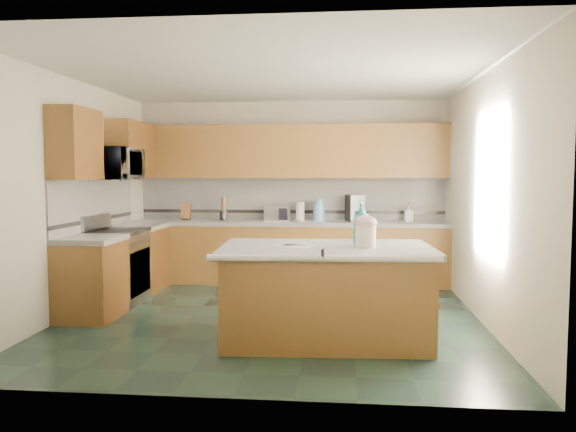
# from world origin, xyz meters

# --- Properties ---
(floor) EXTENTS (4.60, 4.60, 0.00)m
(floor) POSITION_xyz_m (0.00, 0.00, 0.00)
(floor) COLOR black
(floor) RESTS_ON ground
(ceiling) EXTENTS (4.60, 4.60, 0.00)m
(ceiling) POSITION_xyz_m (0.00, 0.00, 2.70)
(ceiling) COLOR white
(ceiling) RESTS_ON ground
(wall_back) EXTENTS (4.60, 0.04, 2.70)m
(wall_back) POSITION_xyz_m (0.00, 2.32, 1.35)
(wall_back) COLOR beige
(wall_back) RESTS_ON ground
(wall_front) EXTENTS (4.60, 0.04, 2.70)m
(wall_front) POSITION_xyz_m (0.00, -2.32, 1.35)
(wall_front) COLOR beige
(wall_front) RESTS_ON ground
(wall_left) EXTENTS (0.04, 4.60, 2.70)m
(wall_left) POSITION_xyz_m (-2.32, 0.00, 1.35)
(wall_left) COLOR beige
(wall_left) RESTS_ON ground
(wall_right) EXTENTS (0.04, 4.60, 2.70)m
(wall_right) POSITION_xyz_m (2.32, 0.00, 1.35)
(wall_right) COLOR beige
(wall_right) RESTS_ON ground
(back_base_cab) EXTENTS (4.60, 0.60, 0.86)m
(back_base_cab) POSITION_xyz_m (0.00, 2.00, 0.43)
(back_base_cab) COLOR black
(back_base_cab) RESTS_ON ground
(back_countertop) EXTENTS (4.60, 0.64, 0.06)m
(back_countertop) POSITION_xyz_m (0.00, 2.00, 0.89)
(back_countertop) COLOR white
(back_countertop) RESTS_ON back_base_cab
(back_upper_cab) EXTENTS (4.60, 0.33, 0.78)m
(back_upper_cab) POSITION_xyz_m (0.00, 2.13, 1.94)
(back_upper_cab) COLOR black
(back_upper_cab) RESTS_ON wall_back
(back_backsplash) EXTENTS (4.60, 0.02, 0.63)m
(back_backsplash) POSITION_xyz_m (0.00, 2.29, 1.24)
(back_backsplash) COLOR silver
(back_backsplash) RESTS_ON back_countertop
(back_accent_band) EXTENTS (4.60, 0.01, 0.05)m
(back_accent_band) POSITION_xyz_m (0.00, 2.28, 1.04)
(back_accent_band) COLOR black
(back_accent_band) RESTS_ON back_countertop
(left_base_cab_rear) EXTENTS (0.60, 0.82, 0.86)m
(left_base_cab_rear) POSITION_xyz_m (-2.00, 1.29, 0.43)
(left_base_cab_rear) COLOR black
(left_base_cab_rear) RESTS_ON ground
(left_counter_rear) EXTENTS (0.64, 0.82, 0.06)m
(left_counter_rear) POSITION_xyz_m (-2.00, 1.29, 0.89)
(left_counter_rear) COLOR white
(left_counter_rear) RESTS_ON left_base_cab_rear
(left_base_cab_front) EXTENTS (0.60, 0.72, 0.86)m
(left_base_cab_front) POSITION_xyz_m (-2.00, -0.24, 0.43)
(left_base_cab_front) COLOR black
(left_base_cab_front) RESTS_ON ground
(left_counter_front) EXTENTS (0.64, 0.72, 0.06)m
(left_counter_front) POSITION_xyz_m (-2.00, -0.24, 0.89)
(left_counter_front) COLOR white
(left_counter_front) RESTS_ON left_base_cab_front
(left_backsplash) EXTENTS (0.02, 2.30, 0.63)m
(left_backsplash) POSITION_xyz_m (-2.29, 0.55, 1.24)
(left_backsplash) COLOR silver
(left_backsplash) RESTS_ON wall_left
(left_accent_band) EXTENTS (0.01, 2.30, 0.05)m
(left_accent_band) POSITION_xyz_m (-2.28, 0.55, 1.04)
(left_accent_band) COLOR black
(left_accent_band) RESTS_ON wall_left
(left_upper_cab_rear) EXTENTS (0.33, 1.09, 0.78)m
(left_upper_cab_rear) POSITION_xyz_m (-2.13, 1.42, 1.94)
(left_upper_cab_rear) COLOR black
(left_upper_cab_rear) RESTS_ON wall_left
(left_upper_cab_front) EXTENTS (0.33, 0.72, 0.78)m
(left_upper_cab_front) POSITION_xyz_m (-2.13, -0.24, 1.94)
(left_upper_cab_front) COLOR black
(left_upper_cab_front) RESTS_ON wall_left
(range_body) EXTENTS (0.60, 0.76, 0.88)m
(range_body) POSITION_xyz_m (-2.00, 0.50, 0.44)
(range_body) COLOR #B7B7BC
(range_body) RESTS_ON ground
(range_oven_door) EXTENTS (0.02, 0.68, 0.55)m
(range_oven_door) POSITION_xyz_m (-1.71, 0.50, 0.40)
(range_oven_door) COLOR black
(range_oven_door) RESTS_ON range_body
(range_cooktop) EXTENTS (0.62, 0.78, 0.04)m
(range_cooktop) POSITION_xyz_m (-2.00, 0.50, 0.90)
(range_cooktop) COLOR black
(range_cooktop) RESTS_ON range_body
(range_handle) EXTENTS (0.02, 0.66, 0.02)m
(range_handle) POSITION_xyz_m (-1.68, 0.50, 0.78)
(range_handle) COLOR #B7B7BC
(range_handle) RESTS_ON range_body
(range_backguard) EXTENTS (0.06, 0.76, 0.18)m
(range_backguard) POSITION_xyz_m (-2.26, 0.50, 1.02)
(range_backguard) COLOR #B7B7BC
(range_backguard) RESTS_ON range_body
(microwave) EXTENTS (0.50, 0.73, 0.41)m
(microwave) POSITION_xyz_m (-2.00, 0.50, 1.73)
(microwave) COLOR #B7B7BC
(microwave) RESTS_ON wall_left
(island_base) EXTENTS (1.97, 1.20, 0.86)m
(island_base) POSITION_xyz_m (0.63, -0.80, 0.43)
(island_base) COLOR black
(island_base) RESTS_ON ground
(island_top) EXTENTS (2.08, 1.30, 0.06)m
(island_top) POSITION_xyz_m (0.63, -0.80, 0.89)
(island_top) COLOR white
(island_top) RESTS_ON island_base
(island_bullnose) EXTENTS (2.02, 0.16, 0.06)m
(island_bullnose) POSITION_xyz_m (0.63, -1.40, 0.89)
(island_bullnose) COLOR white
(island_bullnose) RESTS_ON island_base
(treat_jar) EXTENTS (0.24, 0.24, 0.20)m
(treat_jar) POSITION_xyz_m (1.00, -0.86, 1.02)
(treat_jar) COLOR beige
(treat_jar) RESTS_ON island_top
(treat_jar_lid) EXTENTS (0.21, 0.21, 0.13)m
(treat_jar_lid) POSITION_xyz_m (1.00, -0.86, 1.16)
(treat_jar_lid) COLOR #C6989B
(treat_jar_lid) RESTS_ON treat_jar
(treat_jar_knob) EXTENTS (0.07, 0.02, 0.02)m
(treat_jar_knob) POSITION_xyz_m (1.00, -0.86, 1.20)
(treat_jar_knob) COLOR tan
(treat_jar_knob) RESTS_ON treat_jar_lid
(treat_jar_knob_end_l) EXTENTS (0.04, 0.04, 0.04)m
(treat_jar_knob_end_l) POSITION_xyz_m (0.97, -0.86, 1.20)
(treat_jar_knob_end_l) COLOR tan
(treat_jar_knob_end_l) RESTS_ON treat_jar_lid
(treat_jar_knob_end_r) EXTENTS (0.04, 0.04, 0.04)m
(treat_jar_knob_end_r) POSITION_xyz_m (1.04, -0.86, 1.20)
(treat_jar_knob_end_r) COLOR tan
(treat_jar_knob_end_r) RESTS_ON treat_jar_lid
(soap_bottle_island) EXTENTS (0.21, 0.21, 0.43)m
(soap_bottle_island) POSITION_xyz_m (0.97, -0.74, 1.13)
(soap_bottle_island) COLOR teal
(soap_bottle_island) RESTS_ON island_top
(paper_sheet_a) EXTENTS (0.29, 0.24, 0.00)m
(paper_sheet_a) POSITION_xyz_m (0.34, -0.71, 0.92)
(paper_sheet_a) COLOR white
(paper_sheet_a) RESTS_ON island_top
(paper_sheet_b) EXTENTS (0.37, 0.31, 0.00)m
(paper_sheet_b) POSITION_xyz_m (0.33, -0.83, 0.92)
(paper_sheet_b) COLOR white
(paper_sheet_b) RESTS_ON island_top
(clamp_body) EXTENTS (0.05, 0.10, 0.08)m
(clamp_body) POSITION_xyz_m (0.63, -1.38, 0.93)
(clamp_body) COLOR black
(clamp_body) RESTS_ON island_top
(clamp_handle) EXTENTS (0.02, 0.07, 0.02)m
(clamp_handle) POSITION_xyz_m (0.63, -1.43, 0.91)
(clamp_handle) COLOR black
(clamp_handle) RESTS_ON island_top
(knife_block) EXTENTS (0.15, 0.19, 0.27)m
(knife_block) POSITION_xyz_m (-1.56, 2.05, 1.04)
(knife_block) COLOR #472814
(knife_block) RESTS_ON back_countertop
(utensil_crock) EXTENTS (0.11, 0.11, 0.14)m
(utensil_crock) POSITION_xyz_m (-0.99, 2.08, 0.99)
(utensil_crock) COLOR black
(utensil_crock) RESTS_ON back_countertop
(utensil_bundle) EXTENTS (0.07, 0.07, 0.21)m
(utensil_bundle) POSITION_xyz_m (-0.99, 2.08, 1.16)
(utensil_bundle) COLOR #472814
(utensil_bundle) RESTS_ON utensil_crock
(toaster_oven) EXTENTS (0.38, 0.26, 0.21)m
(toaster_oven) POSITION_xyz_m (-0.18, 2.05, 1.03)
(toaster_oven) COLOR #B7B7BC
(toaster_oven) RESTS_ON back_countertop
(toaster_oven_door) EXTENTS (0.33, 0.01, 0.17)m
(toaster_oven_door) POSITION_xyz_m (-0.18, 1.93, 1.03)
(toaster_oven_door) COLOR black
(toaster_oven_door) RESTS_ON toaster_oven
(paper_towel) EXTENTS (0.12, 0.12, 0.28)m
(paper_towel) POSITION_xyz_m (0.16, 2.10, 1.06)
(paper_towel) COLOR white
(paper_towel) RESTS_ON back_countertop
(paper_towel_base) EXTENTS (0.18, 0.18, 0.01)m
(paper_towel_base) POSITION_xyz_m (0.16, 2.10, 0.93)
(paper_towel_base) COLOR #B7B7BC
(paper_towel_base) RESTS_ON back_countertop
(water_jug) EXTENTS (0.17, 0.17, 0.28)m
(water_jug) POSITION_xyz_m (0.44, 2.06, 1.06)
(water_jug) COLOR #5696C8
(water_jug) RESTS_ON back_countertop
(water_jug_neck) EXTENTS (0.08, 0.08, 0.04)m
(water_jug_neck) POSITION_xyz_m (0.44, 2.06, 1.22)
(water_jug_neck) COLOR #5696C8
(water_jug_neck) RESTS_ON water_jug
(coffee_maker) EXTENTS (0.30, 0.31, 0.38)m
(coffee_maker) POSITION_xyz_m (0.97, 2.08, 1.11)
(coffee_maker) COLOR black
(coffee_maker) RESTS_ON back_countertop
(coffee_carafe) EXTENTS (0.16, 0.16, 0.16)m
(coffee_carafe) POSITION_xyz_m (0.97, 2.02, 1.00)
(coffee_carafe) COLOR black
(coffee_carafe) RESTS_ON back_countertop
(soap_bottle_back) EXTENTS (0.12, 0.13, 0.25)m
(soap_bottle_back) POSITION_xyz_m (1.74, 2.05, 1.04)
(soap_bottle_back) COLOR white
(soap_bottle_back) RESTS_ON back_countertop
(soap_back_cap) EXTENTS (0.02, 0.02, 0.03)m
(soap_back_cap) POSITION_xyz_m (1.74, 2.05, 1.18)
(soap_back_cap) COLOR red
(soap_back_cap) RESTS_ON soap_bottle_back
(window_light_proxy) EXTENTS (0.02, 1.40, 1.10)m
(window_light_proxy) POSITION_xyz_m (2.29, -0.20, 1.50)
(window_light_proxy) COLOR white
(window_light_proxy) RESTS_ON wall_right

